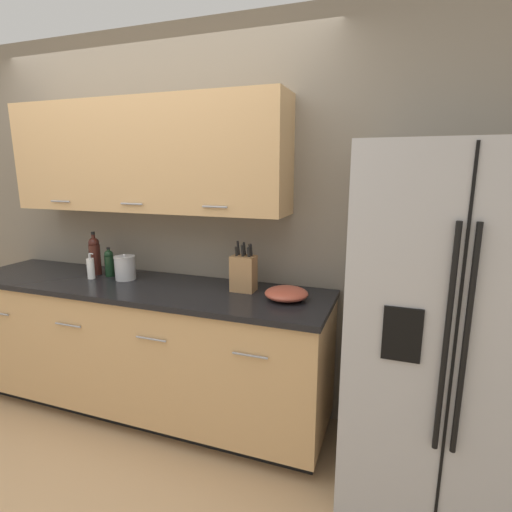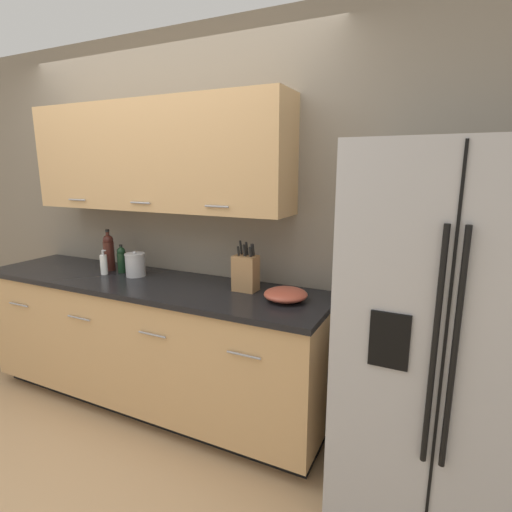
# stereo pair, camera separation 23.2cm
# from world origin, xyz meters

# --- Properties ---
(ground_plane) EXTENTS (14.00, 14.00, 0.00)m
(ground_plane) POSITION_xyz_m (0.00, 0.00, 0.00)
(ground_plane) COLOR tan
(wall_back) EXTENTS (10.00, 0.39, 2.60)m
(wall_back) POSITION_xyz_m (0.00, 1.10, 1.42)
(wall_back) COLOR gray
(wall_back) RESTS_ON ground_plane
(counter_unit) EXTENTS (2.58, 0.64, 0.93)m
(counter_unit) POSITION_xyz_m (0.01, 0.80, 0.47)
(counter_unit) COLOR black
(counter_unit) RESTS_ON ground_plane
(refrigerator) EXTENTS (0.91, 0.77, 1.80)m
(refrigerator) POSITION_xyz_m (1.87, 0.74, 0.90)
(refrigerator) COLOR #B2B2B5
(refrigerator) RESTS_ON ground_plane
(knife_block) EXTENTS (0.15, 0.11, 0.31)m
(knife_block) POSITION_xyz_m (0.73, 0.89, 1.04)
(knife_block) COLOR #A87A4C
(knife_block) RESTS_ON counter_unit
(wine_bottle) EXTENTS (0.08, 0.08, 0.31)m
(wine_bottle) POSITION_xyz_m (-0.42, 0.90, 1.07)
(wine_bottle) COLOR #3D1914
(wine_bottle) RESTS_ON counter_unit
(soap_dispenser) EXTENTS (0.05, 0.05, 0.18)m
(soap_dispenser) POSITION_xyz_m (-0.37, 0.79, 1.00)
(soap_dispenser) COLOR white
(soap_dispenser) RESTS_ON counter_unit
(oil_bottle) EXTENTS (0.06, 0.06, 0.21)m
(oil_bottle) POSITION_xyz_m (-0.29, 0.89, 1.03)
(oil_bottle) COLOR black
(oil_bottle) RESTS_ON counter_unit
(steel_canister) EXTENTS (0.14, 0.14, 0.18)m
(steel_canister) POSITION_xyz_m (-0.13, 0.86, 1.01)
(steel_canister) COLOR #B7B7BA
(steel_canister) RESTS_ON counter_unit
(mixing_bowl) EXTENTS (0.25, 0.25, 0.07)m
(mixing_bowl) POSITION_xyz_m (1.03, 0.82, 0.96)
(mixing_bowl) COLOR #B24C38
(mixing_bowl) RESTS_ON counter_unit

